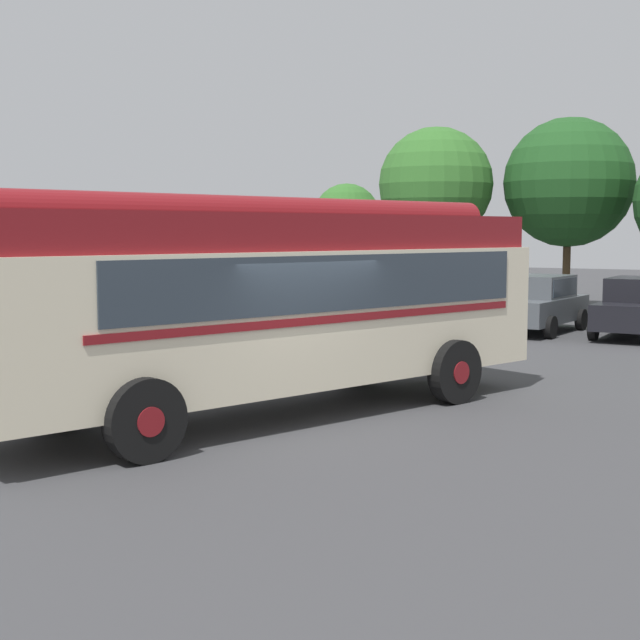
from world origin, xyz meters
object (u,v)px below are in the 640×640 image
Objects in this scene: vintage_bus at (274,297)px; car_mid_right at (638,307)px; box_van at (374,280)px; car_near_left at (446,299)px; car_mid_left at (538,303)px.

vintage_bus is 14.22m from car_mid_right.
car_mid_right is at bearing -0.29° from box_van.
car_near_left is 1.02× the size of car_mid_left.
car_mid_left is at bearing -1.94° from box_van.
car_near_left is at bearing 171.55° from car_mid_left.
vintage_bus is 1.75× the size of box_van.
car_mid_left is 5.41m from box_van.
vintage_bus reaches higher than box_van.
car_near_left is at bearing 100.16° from vintage_bus.
box_van is at bearing 109.47° from vintage_bus.
car_mid_right is (2.76, 0.14, 0.00)m from car_mid_left.
vintage_bus reaches higher than car_mid_right.
car_mid_left and car_mid_right have the same top height.
vintage_bus is 14.70m from box_van.
vintage_bus is 13.72m from car_mid_left.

